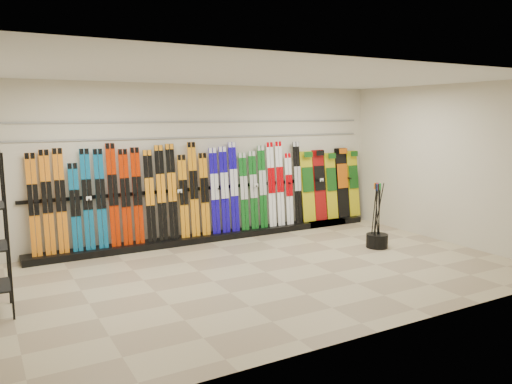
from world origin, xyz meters
TOP-DOWN VIEW (x-y plane):
  - floor at (0.00, 0.00)m, footprint 8.00×8.00m
  - back_wall at (0.00, 2.50)m, footprint 8.00×0.00m
  - right_wall at (4.00, 0.00)m, footprint 0.00×5.00m
  - ceiling at (0.00, 0.00)m, footprint 8.00×8.00m
  - ski_rack_base at (0.22, 2.28)m, footprint 8.00×0.40m
  - skis at (-0.47, 2.31)m, footprint 5.37×0.19m
  - snowboards at (3.08, 2.36)m, footprint 1.58×0.24m
  - pole_bin at (2.54, 0.25)m, footprint 0.40×0.40m
  - ski_poles at (2.53, 0.26)m, footprint 0.26×0.20m
  - slatwall_rail_0 at (0.00, 2.48)m, footprint 7.60×0.02m
  - slatwall_rail_1 at (0.00, 2.48)m, footprint 7.60×0.02m

SIDE VIEW (x-z plane):
  - floor at x=0.00m, z-range 0.00..0.00m
  - ski_rack_base at x=0.22m, z-range 0.00..0.12m
  - pole_bin at x=2.54m, z-range 0.00..0.25m
  - ski_poles at x=2.53m, z-range 0.02..1.20m
  - snowboards at x=3.08m, z-range 0.10..1.66m
  - skis at x=-0.47m, z-range 0.06..1.88m
  - back_wall at x=0.00m, z-range -2.50..5.50m
  - right_wall at x=4.00m, z-range -1.00..4.00m
  - slatwall_rail_0 at x=0.00m, z-range 1.98..2.02m
  - slatwall_rail_1 at x=0.00m, z-range 2.28..2.31m
  - ceiling at x=0.00m, z-range 3.00..3.00m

